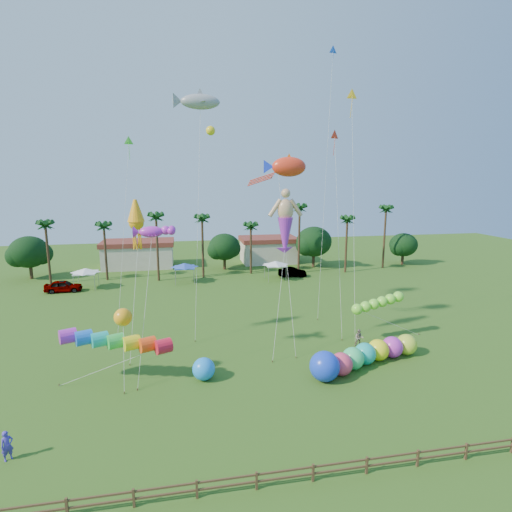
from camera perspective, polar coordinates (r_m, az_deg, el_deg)
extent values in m
plane|color=#285116|center=(28.76, 4.00, -21.81)|extent=(160.00, 160.00, 0.00)
cylinder|color=#3A2819|center=(67.28, -27.56, 0.17)|extent=(0.36, 0.36, 9.00)
cylinder|color=#3A2819|center=(66.40, -20.69, 0.36)|extent=(0.36, 0.36, 8.50)
cylinder|color=#3A2819|center=(63.37, -13.90, 0.97)|extent=(0.36, 0.36, 10.00)
cylinder|color=#3A2819|center=(64.38, -7.62, 1.12)|extent=(0.36, 0.36, 9.50)
cylinder|color=#3A2819|center=(66.38, -0.74, 0.85)|extent=(0.36, 0.36, 8.00)
cylinder|color=#3A2819|center=(67.02, 6.16, 2.18)|extent=(0.36, 0.36, 11.00)
cylinder|color=#3A2819|center=(68.99, 12.76, 1.38)|extent=(0.36, 0.36, 9.00)
cylinder|color=#3A2819|center=(74.15, 17.86, 2.35)|extent=(0.36, 0.36, 10.50)
sphere|color=#113814|center=(72.29, -29.69, 0.51)|extent=(5.88, 5.88, 5.88)
sphere|color=#113814|center=(69.73, -4.55, 1.32)|extent=(5.46, 5.46, 5.46)
sphere|color=#113814|center=(72.13, 8.28, 2.06)|extent=(6.30, 6.30, 6.30)
sphere|color=#113814|center=(78.56, 20.32, 1.52)|extent=(5.04, 5.04, 5.04)
cube|color=beige|center=(75.01, -16.42, 0.01)|extent=(12.00, 7.00, 4.00)
cube|color=beige|center=(76.38, 1.79, 0.64)|extent=(10.00, 7.00, 4.00)
pyramid|color=white|center=(62.26, -23.17, -1.88)|extent=(3.00, 3.00, 0.60)
pyramid|color=blue|center=(61.72, -10.19, -1.27)|extent=(3.00, 3.00, 0.60)
pyramid|color=white|center=(62.41, 2.78, -0.98)|extent=(3.00, 3.00, 0.60)
cube|color=brown|center=(23.65, -25.40, -29.70)|extent=(0.12, 0.12, 1.00)
cube|color=brown|center=(23.12, -17.07, -30.16)|extent=(0.12, 0.12, 1.00)
cube|color=brown|center=(22.96, -8.45, -30.08)|extent=(0.12, 0.12, 1.00)
cube|color=brown|center=(23.20, 0.08, -29.45)|extent=(0.12, 0.12, 1.00)
cube|color=brown|center=(23.81, 8.16, -28.33)|extent=(0.12, 0.12, 1.00)
cube|color=brown|center=(24.78, 15.55, -26.86)|extent=(0.12, 0.12, 1.00)
cube|color=brown|center=(26.06, 22.10, -25.19)|extent=(0.12, 0.12, 1.00)
cube|color=brown|center=(27.60, 27.82, -23.45)|extent=(0.12, 0.12, 1.00)
cube|color=brown|center=(29.37, 32.77, -21.74)|extent=(0.12, 0.12, 1.00)
cube|color=brown|center=(23.60, 8.19, -27.67)|extent=(36.00, 0.08, 0.10)
cube|color=brown|center=(23.85, 8.16, -28.42)|extent=(36.00, 0.08, 0.10)
imported|color=#4C4C54|center=(62.31, -25.82, -3.89)|extent=(4.97, 2.13, 1.67)
imported|color=#4C4C54|center=(65.17, 5.20, -2.30)|extent=(4.81, 2.52, 1.51)
imported|color=#4133B2|center=(28.35, -32.01, -22.00)|extent=(0.76, 0.73, 1.75)
imported|color=gray|center=(39.65, 14.51, -11.26)|extent=(0.99, 0.91, 1.64)
sphere|color=#DE3A61|center=(33.93, 12.08, -14.86)|extent=(1.86, 1.86, 1.86)
sphere|color=#32D779|center=(35.09, 13.68, -14.03)|extent=(1.86, 1.86, 1.86)
sphere|color=#19B0AA|center=(36.21, 15.31, -13.30)|extent=(1.86, 1.86, 1.86)
sphere|color=#F5F319|center=(37.24, 17.05, -12.70)|extent=(1.86, 1.86, 1.86)
sphere|color=#C32EC5|center=(38.21, 18.89, -12.20)|extent=(1.86, 1.86, 1.86)
sphere|color=#B7DB30|center=(39.19, 20.70, -11.73)|extent=(1.86, 1.86, 1.86)
sphere|color=blue|center=(32.74, 9.77, -15.26)|extent=(3.06, 3.06, 2.38)
sphere|color=#1C89FF|center=(32.81, -7.49, -15.70)|extent=(1.79, 1.79, 1.79)
cylinder|color=red|center=(32.22, -16.90, -12.50)|extent=(8.38, 3.01, 1.13)
cylinder|color=silver|center=(33.51, -19.98, -14.56)|extent=(7.95, 0.97, 3.02)
cylinder|color=brown|center=(35.41, -26.31, -16.18)|extent=(0.08, 0.08, 0.16)
ellipsoid|color=#77EA34|center=(39.66, 14.23, -7.38)|extent=(5.58, 3.30, 1.23)
cylinder|color=silver|center=(41.98, 18.44, -8.99)|extent=(7.12, 0.54, 3.35)
cylinder|color=brown|center=(44.49, 22.22, -10.29)|extent=(0.08, 0.08, 0.16)
sphere|color=#FFA014|center=(32.19, -18.47, -8.28)|extent=(1.63, 1.63, 1.36)
cylinder|color=silver|center=(32.24, -18.39, -13.27)|extent=(0.05, 1.94, 5.28)
cylinder|color=brown|center=(32.51, -18.31, -18.08)|extent=(0.08, 0.08, 0.16)
cylinder|color=silver|center=(35.43, 3.31, -5.23)|extent=(1.94, 3.51, 11.42)
cylinder|color=brown|center=(35.64, 2.37, -14.81)|extent=(0.08, 0.08, 0.16)
ellipsoid|color=red|center=(38.48, 4.73, 12.58)|extent=(5.18, 2.88, 2.05)
cylinder|color=silver|center=(36.50, 5.21, -0.51)|extent=(0.59, 5.42, 16.71)
cylinder|color=brown|center=(36.54, 5.73, -14.19)|extent=(0.08, 0.08, 0.16)
ellipsoid|color=gray|center=(43.72, -7.97, 20.99)|extent=(5.65, 3.69, 1.90)
cylinder|color=silver|center=(40.21, -8.33, 5.21)|extent=(1.43, 5.96, 23.29)
cylinder|color=brown|center=(40.11, -8.70, -11.91)|extent=(0.08, 0.08, 0.16)
cone|color=#FF9F14|center=(37.99, -16.73, 4.60)|extent=(1.76, 1.76, 4.38)
cylinder|color=silver|center=(36.83, -17.14, -4.87)|extent=(0.72, 4.64, 11.69)
cylinder|color=brown|center=(36.70, -17.58, -14.55)|extent=(0.08, 0.08, 0.16)
ellipsoid|color=#BE27C4|center=(33.08, -14.71, 3.37)|extent=(3.65, 2.49, 1.30)
cylinder|color=silver|center=(32.33, -15.61, -7.22)|extent=(1.32, 4.18, 11.42)
cylinder|color=brown|center=(32.68, -16.58, -17.80)|extent=(0.08, 0.08, 0.16)
cone|color=red|center=(41.89, 11.17, 16.53)|extent=(1.17, 0.64, 1.16)
cylinder|color=silver|center=(40.13, 11.68, 2.59)|extent=(0.12, 4.13, 19.81)
cylinder|color=brown|center=(40.85, 12.19, -11.60)|extent=(0.08, 0.08, 0.16)
cone|color=yellow|center=(41.31, 13.54, 21.44)|extent=(1.23, 0.31, 1.22)
cylinder|color=silver|center=(39.11, 13.77, 4.87)|extent=(0.15, 3.57, 23.31)
cylinder|color=brown|center=(40.34, 14.00, -11.98)|extent=(0.08, 0.08, 0.16)
cone|color=#46DA33|center=(42.97, -17.73, 15.32)|extent=(1.09, 0.47, 1.06)
cylinder|color=silver|center=(41.03, -18.46, 2.03)|extent=(1.64, 4.67, 19.24)
cylinder|color=brown|center=(41.42, -19.21, -11.66)|extent=(0.08, 0.08, 0.16)
cone|color=blue|center=(48.97, 10.95, 26.88)|extent=(1.08, 0.40, 1.05)
cylinder|color=silver|center=(45.15, 9.85, 9.52)|extent=(2.03, 3.28, 29.19)
cylinder|color=brown|center=(45.94, 8.79, -8.92)|extent=(0.08, 0.08, 0.16)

